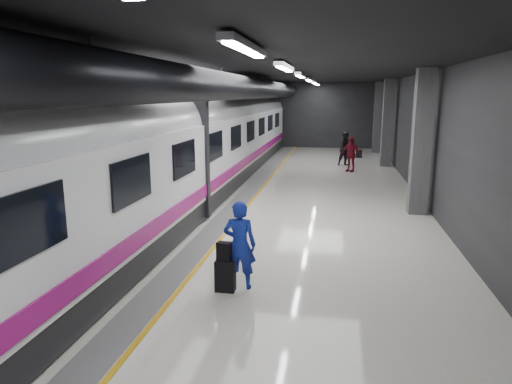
{
  "coord_description": "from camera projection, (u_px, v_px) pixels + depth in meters",
  "views": [
    {
      "loc": [
        1.95,
        -12.83,
        3.72
      ],
      "look_at": [
        0.0,
        -1.8,
        1.32
      ],
      "focal_mm": 32.0,
      "sensor_mm": 36.0,
      "label": 1
    }
  ],
  "objects": [
    {
      "name": "ground",
      "position": [
        266.0,
        223.0,
        13.46
      ],
      "size": [
        40.0,
        40.0,
        0.0
      ],
      "primitive_type": "plane",
      "color": "silver",
      "rests_on": "ground"
    },
    {
      "name": "platform_hall",
      "position": [
        262.0,
        101.0,
        13.69
      ],
      "size": [
        10.02,
        40.02,
        4.51
      ],
      "color": "black",
      "rests_on": "ground"
    },
    {
      "name": "train",
      "position": [
        159.0,
        151.0,
        13.58
      ],
      "size": [
        3.05,
        38.0,
        4.05
      ],
      "color": "black",
      "rests_on": "ground"
    },
    {
      "name": "traveler_main",
      "position": [
        240.0,
        245.0,
        8.8
      ],
      "size": [
        0.65,
        0.43,
        1.75
      ],
      "primitive_type": "imported",
      "rotation": [
        0.0,
        0.0,
        3.16
      ],
      "color": "#1837B9",
      "rests_on": "ground"
    },
    {
      "name": "suitcase_main",
      "position": [
        225.0,
        276.0,
        8.75
      ],
      "size": [
        0.38,
        0.24,
        0.61
      ],
      "primitive_type": "cube",
      "rotation": [
        0.0,
        0.0,
        -0.0
      ],
      "color": "black",
      "rests_on": "ground"
    },
    {
      "name": "shoulder_bag",
      "position": [
        224.0,
        251.0,
        8.66
      ],
      "size": [
        0.3,
        0.2,
        0.36
      ],
      "primitive_type": "cube",
      "rotation": [
        0.0,
        0.0,
        -0.23
      ],
      "color": "black",
      "rests_on": "suitcase_main"
    },
    {
      "name": "traveler_far_a",
      "position": [
        346.0,
        149.0,
        24.13
      ],
      "size": [
        1.07,
        0.98,
        1.79
      ],
      "primitive_type": "imported",
      "rotation": [
        0.0,
        0.0,
        0.43
      ],
      "color": "black",
      "rests_on": "ground"
    },
    {
      "name": "traveler_far_b",
      "position": [
        351.0,
        154.0,
        22.29
      ],
      "size": [
        1.08,
        0.86,
        1.72
      ],
      "primitive_type": "imported",
      "rotation": [
        0.0,
        0.0,
        -0.51
      ],
      "color": "maroon",
      "rests_on": "ground"
    },
    {
      "name": "suitcase_far",
      "position": [
        359.0,
        154.0,
        27.28
      ],
      "size": [
        0.36,
        0.29,
        0.46
      ],
      "primitive_type": "cube",
      "rotation": [
        0.0,
        0.0,
        -0.32
      ],
      "color": "black",
      "rests_on": "ground"
    }
  ]
}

